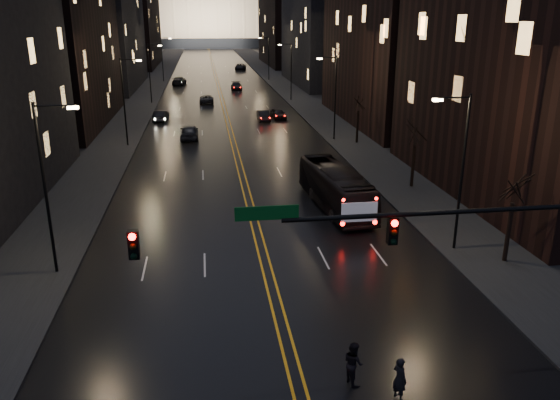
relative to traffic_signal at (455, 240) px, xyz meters
name	(u,v)px	position (x,y,z in m)	size (l,w,h in m)	color
ground	(294,372)	(-5.91, 0.00, -5.10)	(900.00, 900.00, 0.00)	black
road	(214,69)	(-5.91, 130.00, -5.09)	(20.00, 320.00, 0.02)	black
sidewalk_left	(159,69)	(-19.91, 130.00, -5.02)	(8.00, 320.00, 0.16)	black
sidewalk_right	(267,68)	(8.09, 130.00, -5.02)	(8.00, 320.00, 0.16)	black
center_line	(214,68)	(-5.91, 130.00, -5.08)	(0.62, 320.00, 0.01)	orange
building_left_mid	(45,6)	(-26.91, 54.00, 8.90)	(12.00, 30.00, 28.00)	black
building_left_far	(103,33)	(-26.91, 92.00, 4.90)	(12.00, 34.00, 20.00)	black
building_left_dist	(132,20)	(-26.91, 140.00, 6.90)	(12.00, 40.00, 24.00)	black
building_right_near	(543,29)	(15.09, 20.00, 6.90)	(12.00, 26.00, 24.00)	black
building_right_mid	(325,16)	(15.09, 92.00, 7.90)	(12.00, 34.00, 26.00)	black
building_right_dist	(287,24)	(15.09, 140.00, 5.90)	(12.00, 40.00, 22.00)	black
capitol	(206,7)	(-5.91, 250.00, 12.05)	(90.00, 50.00, 58.50)	black
traffic_signal	(455,240)	(0.00, 0.00, 0.00)	(17.29, 0.45, 7.00)	black
streetlamp_right_near	(460,166)	(4.91, 10.00, -0.02)	(2.13, 0.25, 9.00)	black
streetlamp_left_near	(48,181)	(-16.72, 10.00, -0.02)	(2.13, 0.25, 9.00)	black
streetlamp_right_mid	(334,94)	(4.91, 40.00, -0.02)	(2.13, 0.25, 9.00)	black
streetlamp_left_mid	(125,97)	(-16.72, 40.00, -0.02)	(2.13, 0.25, 9.00)	black
streetlamp_right_far	(290,69)	(4.91, 70.00, -0.02)	(2.13, 0.25, 9.00)	black
streetlamp_left_far	(151,70)	(-16.72, 70.00, -0.02)	(2.13, 0.25, 9.00)	black
streetlamp_right_dist	(268,56)	(4.91, 100.00, -0.02)	(2.13, 0.25, 9.00)	black
streetlamp_left_dist	(163,57)	(-16.72, 100.00, -0.02)	(2.13, 0.25, 9.00)	black
tree_right_near	(515,184)	(7.09, 8.00, -0.58)	(2.40, 2.40, 6.65)	black
tree_right_mid	(416,131)	(7.09, 22.00, -0.58)	(2.40, 2.40, 6.65)	black
tree_right_far	(359,101)	(7.09, 38.00, -0.58)	(2.40, 2.40, 6.65)	black
bus	(336,188)	(0.03, 18.28, -3.65)	(2.45, 10.46, 2.91)	black
oncoming_car_a	(189,132)	(-10.59, 42.77, -4.28)	(1.95, 4.85, 1.65)	black
oncoming_car_b	(161,116)	(-14.41, 54.11, -4.39)	(1.51, 4.34, 1.43)	black
oncoming_car_c	(207,99)	(-8.41, 69.27, -4.46)	(2.14, 4.65, 1.29)	black
oncoming_car_d	(179,81)	(-13.52, 94.38, -4.29)	(2.27, 5.59, 1.62)	black
receding_car_a	(264,116)	(-1.26, 52.72, -4.44)	(1.41, 4.05, 1.34)	black
receding_car_b	(278,114)	(0.84, 54.01, -4.42)	(1.60, 3.99, 1.36)	black
receding_car_c	(236,86)	(-2.76, 84.72, -4.40)	(1.97, 4.85, 1.41)	black
receding_car_d	(240,67)	(0.82, 125.26, -4.32)	(2.61, 5.66, 1.57)	black
pedestrian_a	(400,379)	(-2.51, -2.00, -4.27)	(0.61, 0.40, 1.67)	black
pedestrian_b	(353,363)	(-3.87, -0.89, -4.26)	(0.82, 0.45, 1.69)	black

